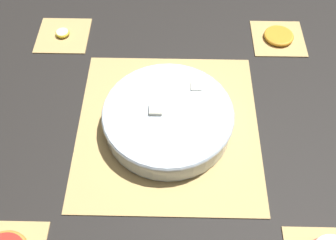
# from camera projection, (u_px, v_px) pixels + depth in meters

# --- Properties ---
(ground_plane) EXTENTS (6.00, 6.00, 0.00)m
(ground_plane) POSITION_uv_depth(u_px,v_px,m) (168.00, 127.00, 0.86)
(ground_plane) COLOR black
(bamboo_mat_center) EXTENTS (0.41, 0.39, 0.01)m
(bamboo_mat_center) POSITION_uv_depth(u_px,v_px,m) (168.00, 126.00, 0.86)
(bamboo_mat_center) COLOR tan
(bamboo_mat_center) RESTS_ON ground_plane
(coaster_mat_near_left) EXTENTS (0.13, 0.13, 0.01)m
(coaster_mat_near_left) POSITION_uv_depth(u_px,v_px,m) (63.00, 35.00, 1.03)
(coaster_mat_near_left) COLOR tan
(coaster_mat_near_left) RESTS_ON ground_plane
(coaster_mat_far_left) EXTENTS (0.13, 0.13, 0.01)m
(coaster_mat_far_left) POSITION_uv_depth(u_px,v_px,m) (278.00, 38.00, 1.02)
(coaster_mat_far_left) COLOR tan
(coaster_mat_far_left) RESTS_ON ground_plane
(fruit_salad_bowl) EXTENTS (0.28, 0.28, 0.06)m
(fruit_salad_bowl) POSITION_uv_depth(u_px,v_px,m) (168.00, 117.00, 0.83)
(fruit_salad_bowl) COLOR silver
(fruit_salad_bowl) RESTS_ON bamboo_mat_center
(orange_slice_whole) EXTENTS (0.08, 0.08, 0.01)m
(orange_slice_whole) POSITION_uv_depth(u_px,v_px,m) (279.00, 36.00, 1.01)
(orange_slice_whole) COLOR orange
(orange_slice_whole) RESTS_ON coaster_mat_far_left
(banana_coin_single) EXTENTS (0.04, 0.04, 0.01)m
(banana_coin_single) POSITION_uv_depth(u_px,v_px,m) (63.00, 33.00, 1.02)
(banana_coin_single) COLOR #F4EABC
(banana_coin_single) RESTS_ON coaster_mat_near_left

